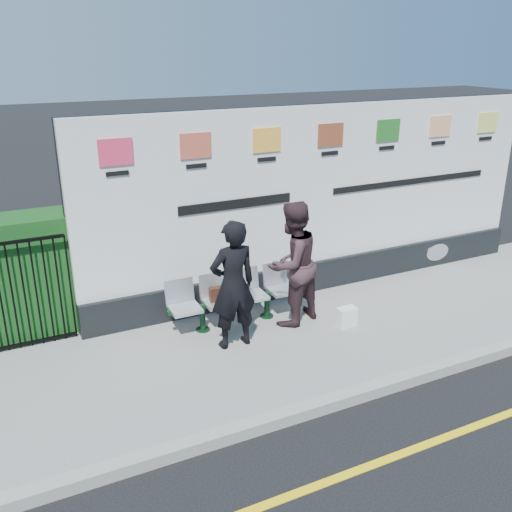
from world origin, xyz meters
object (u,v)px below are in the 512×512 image
at_px(billboard, 324,212).
at_px(woman_left, 233,285).
at_px(woman_right, 292,264).
at_px(bench, 235,310).

relative_size(billboard, woman_left, 4.50).
distance_m(woman_left, woman_right, 1.07).
bearing_deg(woman_left, woman_right, -167.51).
relative_size(bench, woman_right, 1.07).
xyz_separation_m(billboard, woman_right, (-1.11, -0.92, -0.38)).
height_order(bench, woman_right, woman_right).
height_order(billboard, woman_right, billboard).
distance_m(billboard, woman_right, 1.50).
relative_size(billboard, woman_right, 4.37).
height_order(billboard, bench, billboard).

